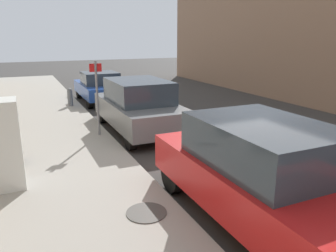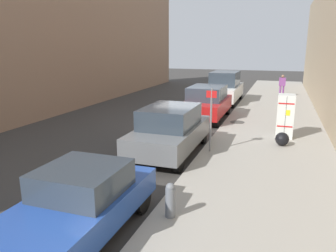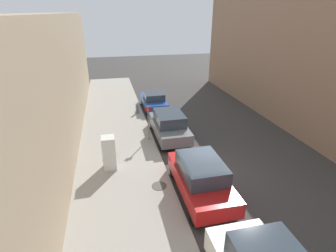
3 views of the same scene
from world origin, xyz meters
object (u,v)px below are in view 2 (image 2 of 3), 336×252
at_px(discarded_refrigerator, 285,116).
at_px(parked_van_white, 225,88).
at_px(parked_suv_gray, 170,130).
at_px(parked_suv_red, 207,102).
at_px(street_sign_post, 211,116).
at_px(parked_hatchback_blue, 80,202).
at_px(pedestrian_walking_far, 282,84).
at_px(fire_hydrant, 170,200).
at_px(trash_bag, 282,139).

relative_size(discarded_refrigerator, parked_van_white, 0.35).
bearing_deg(parked_suv_gray, parked_suv_red, -90.00).
bearing_deg(parked_van_white, parked_suv_gray, 90.00).
height_order(street_sign_post, parked_hatchback_blue, street_sign_post).
bearing_deg(street_sign_post, discarded_refrigerator, -131.46).
relative_size(discarded_refrigerator, street_sign_post, 0.79).
height_order(street_sign_post, pedestrian_walking_far, street_sign_post).
relative_size(street_sign_post, fire_hydrant, 2.85).
distance_m(parked_suv_gray, parked_hatchback_blue, 5.66).
bearing_deg(parked_suv_red, parked_suv_gray, 90.00).
distance_m(parked_suv_red, parked_suv_gray, 6.07).
bearing_deg(parked_van_white, pedestrian_walking_far, -137.96).
bearing_deg(parked_hatchback_blue, parked_suv_red, -90.00).
xyz_separation_m(street_sign_post, trash_bag, (-2.43, -1.55, -1.02)).
xyz_separation_m(trash_bag, pedestrian_walking_far, (0.12, -13.17, 0.67)).
distance_m(parked_van_white, parked_suv_gray, 11.67).
bearing_deg(parked_van_white, parked_suv_red, 90.00).
relative_size(parked_van_white, parked_suv_red, 1.12).
distance_m(fire_hydrant, parked_hatchback_blue, 1.91).
bearing_deg(parked_van_white, trash_bag, 111.33).
height_order(fire_hydrant, parked_hatchback_blue, parked_hatchback_blue).
bearing_deg(fire_hydrant, street_sign_post, -88.25).
bearing_deg(parked_suv_red, street_sign_post, 103.73).
bearing_deg(parked_suv_red, parked_van_white, -90.00).
distance_m(fire_hydrant, parked_van_white, 16.32).
distance_m(discarded_refrigerator, parked_van_white, 9.40).
bearing_deg(parked_suv_red, parked_hatchback_blue, 90.00).
xyz_separation_m(parked_suv_red, parked_suv_gray, (-0.00, 6.07, -0.04)).
xyz_separation_m(parked_suv_red, parked_hatchback_blue, (0.00, 11.73, -0.18)).
xyz_separation_m(trash_bag, parked_suv_gray, (3.84, 1.84, 0.48)).
distance_m(fire_hydrant, parked_suv_gray, 4.84).
xyz_separation_m(discarded_refrigerator, street_sign_post, (2.49, 2.82, 0.38)).
bearing_deg(fire_hydrant, trash_bag, -109.54).
relative_size(fire_hydrant, pedestrian_walking_far, 0.49).
relative_size(parked_suv_red, parked_hatchback_blue, 1.14).
xyz_separation_m(trash_bag, parked_hatchback_blue, (3.84, 7.50, 0.34)).
bearing_deg(trash_bag, pedestrian_walking_far, -89.46).
bearing_deg(street_sign_post, parked_hatchback_blue, 76.68).
distance_m(discarded_refrigerator, parked_hatchback_blue, 9.61).
height_order(trash_bag, parked_suv_gray, parked_suv_gray).
bearing_deg(pedestrian_walking_far, parked_suv_gray, -94.01).
bearing_deg(trash_bag, parked_suv_red, -47.75).
relative_size(trash_bag, parked_suv_gray, 0.11).
bearing_deg(pedestrian_walking_far, street_sign_post, -89.02).
distance_m(street_sign_post, parked_van_white, 11.47).
distance_m(street_sign_post, parked_hatchback_blue, 6.16).
distance_m(street_sign_post, parked_suv_gray, 1.54).
relative_size(street_sign_post, parked_suv_red, 0.50).
xyz_separation_m(discarded_refrigerator, parked_suv_red, (3.90, -2.95, -0.11)).
distance_m(parked_van_white, parked_suv_red, 5.60).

